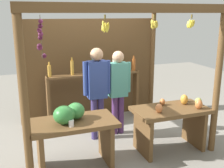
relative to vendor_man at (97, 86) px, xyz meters
name	(u,v)px	position (x,y,z in m)	size (l,w,h in m)	color
ground_plane	(108,136)	(0.20, 0.01, -0.96)	(12.00, 12.00, 0.00)	gray
market_stall	(100,58)	(0.20, 0.48, 0.39)	(2.94, 2.22, 2.28)	brown
fruit_counter_left	(73,128)	(-0.60, -0.78, -0.37)	(1.19, 0.64, 0.96)	brown
fruit_counter_right	(171,118)	(1.00, -0.78, -0.44)	(1.19, 0.64, 0.87)	brown
bottle_shelf_unit	(95,84)	(0.19, 0.80, -0.18)	(1.88, 0.22, 1.36)	brown
vendor_man	(97,86)	(0.00, 0.00, 0.00)	(0.48, 0.22, 1.61)	navy
vendor_woman	(118,86)	(0.41, 0.08, -0.06)	(0.48, 0.21, 1.53)	#532E63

